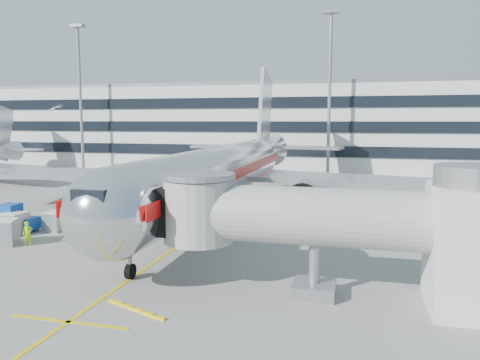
% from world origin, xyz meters
% --- Properties ---
extents(ground, '(180.00, 180.00, 0.00)m').
position_xyz_m(ground, '(0.00, 0.00, 0.00)').
color(ground, gray).
rests_on(ground, ground).
extents(lead_in_line, '(0.25, 70.00, 0.01)m').
position_xyz_m(lead_in_line, '(0.00, 10.00, 0.01)').
color(lead_in_line, '#DBBF0B').
rests_on(lead_in_line, ground).
extents(stop_bar, '(6.00, 0.25, 0.01)m').
position_xyz_m(stop_bar, '(0.00, -14.00, 0.01)').
color(stop_bar, '#DBBF0B').
rests_on(stop_bar, ground).
extents(main_jet, '(50.95, 48.70, 16.06)m').
position_xyz_m(main_jet, '(0.00, 11.72, 4.23)').
color(main_jet, silver).
rests_on(main_jet, ground).
extents(jet_bridge, '(17.80, 4.50, 7.00)m').
position_xyz_m(jet_bridge, '(12.18, -8.00, 3.87)').
color(jet_bridge, silver).
rests_on(jet_bridge, ground).
extents(terminal, '(150.00, 24.25, 15.60)m').
position_xyz_m(terminal, '(0.00, 57.95, 7.80)').
color(terminal, silver).
rests_on(terminal, ground).
extents(light_mast_west, '(2.40, 1.20, 25.45)m').
position_xyz_m(light_mast_west, '(-35.00, 42.00, 14.88)').
color(light_mast_west, gray).
rests_on(light_mast_west, ground).
extents(light_mast_centre, '(2.40, 1.20, 25.45)m').
position_xyz_m(light_mast_centre, '(8.00, 42.00, 14.88)').
color(light_mast_centre, gray).
rests_on(light_mast_centre, ground).
extents(belt_loader, '(5.34, 2.30, 2.52)m').
position_xyz_m(belt_loader, '(-6.28, 0.49, 0.71)').
color(belt_loader, yellow).
rests_on(belt_loader, ground).
extents(baggage_tug, '(3.18, 2.16, 2.30)m').
position_xyz_m(baggage_tug, '(-14.51, 0.18, 1.00)').
color(baggage_tug, '#0E419B').
rests_on(baggage_tug, ground).
extents(cargo_container_left, '(2.30, 2.30, 1.88)m').
position_xyz_m(cargo_container_left, '(-12.43, -3.61, 0.95)').
color(cargo_container_left, '#A8ABAF').
rests_on(cargo_container_left, ground).
extents(cargo_container_right, '(1.63, 1.63, 1.61)m').
position_xyz_m(cargo_container_right, '(-11.51, 1.20, 0.81)').
color(cargo_container_right, '#A8ABAF').
rests_on(cargo_container_right, ground).
extents(cargo_container_front, '(1.80, 1.80, 1.78)m').
position_xyz_m(cargo_container_front, '(-13.91, -0.66, 0.90)').
color(cargo_container_front, '#A8ABAF').
rests_on(cargo_container_front, ground).
extents(ramp_worker, '(0.78, 0.75, 1.80)m').
position_xyz_m(ramp_worker, '(-10.58, -3.32, 0.90)').
color(ramp_worker, '#A5E317').
rests_on(ramp_worker, ground).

